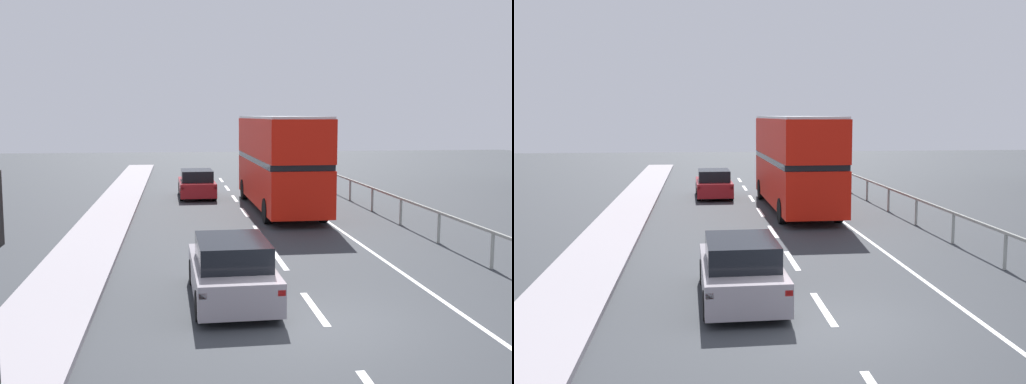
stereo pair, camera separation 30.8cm
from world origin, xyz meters
The scene contains 7 objects.
ground_plane centered at (0.00, 0.00, -0.05)m, with size 74.63×120.00×0.10m, color #2F3237.
near_sidewalk_kerb centered at (-5.75, 0.00, 0.07)m, with size 2.02×80.00×0.14m, color gray.
lane_paint_markings centered at (1.79, 8.50, 0.00)m, with size 3.18×46.00×0.01m.
bridge_side_railing centered at (5.66, 9.00, 0.86)m, with size 0.10×42.00×1.06m.
double_decker_bus_red centered at (1.63, 15.20, 2.24)m, with size 2.63×10.25×4.18m.
hatchback_car_near centered at (-1.75, 1.77, 0.70)m, with size 1.87×4.21×1.46m.
sedan_car_ahead centered at (-1.90, 19.90, 0.69)m, with size 1.88×4.15×1.44m.
Camera 2 is at (-2.68, -12.02, 4.22)m, focal length 43.42 mm.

